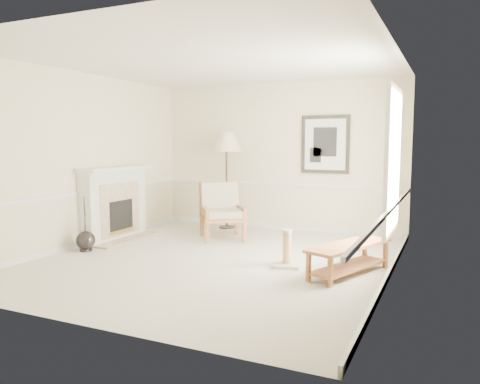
{
  "coord_description": "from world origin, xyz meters",
  "views": [
    {
      "loc": [
        3.18,
        -6.05,
        1.76
      ],
      "look_at": [
        0.09,
        0.7,
        0.95
      ],
      "focal_mm": 35.0,
      "sensor_mm": 36.0,
      "label": 1
    }
  ],
  "objects_px": {
    "floor_lamp": "(226,145)",
    "scratching_post": "(287,255)",
    "armchair": "(221,208)",
    "bench": "(349,254)",
    "floor_vase": "(86,241)"
  },
  "relations": [
    {
      "from": "bench",
      "to": "floor_lamp",
      "type": "bearing_deg",
      "value": 141.75
    },
    {
      "from": "bench",
      "to": "scratching_post",
      "type": "distance_m",
      "value": 0.88
    },
    {
      "from": "floor_vase",
      "to": "floor_lamp",
      "type": "distance_m",
      "value": 3.37
    },
    {
      "from": "floor_lamp",
      "to": "scratching_post",
      "type": "distance_m",
      "value": 3.47
    },
    {
      "from": "armchair",
      "to": "bench",
      "type": "xyz_separation_m",
      "value": [
        2.63,
        -1.45,
        -0.27
      ]
    },
    {
      "from": "floor_lamp",
      "to": "bench",
      "type": "xyz_separation_m",
      "value": [
        2.96,
        -2.33,
        -1.42
      ]
    },
    {
      "from": "armchair",
      "to": "floor_lamp",
      "type": "xyz_separation_m",
      "value": [
        -0.33,
        0.88,
        1.15
      ]
    },
    {
      "from": "armchair",
      "to": "bench",
      "type": "height_order",
      "value": "armchair"
    },
    {
      "from": "armchair",
      "to": "scratching_post",
      "type": "height_order",
      "value": "armchair"
    },
    {
      "from": "floor_lamp",
      "to": "bench",
      "type": "height_order",
      "value": "floor_lamp"
    },
    {
      "from": "floor_vase",
      "to": "bench",
      "type": "relative_size",
      "value": 0.59
    },
    {
      "from": "floor_vase",
      "to": "scratching_post",
      "type": "bearing_deg",
      "value": 7.95
    },
    {
      "from": "floor_vase",
      "to": "floor_lamp",
      "type": "bearing_deg",
      "value": 67.13
    },
    {
      "from": "scratching_post",
      "to": "floor_vase",
      "type": "bearing_deg",
      "value": -172.05
    },
    {
      "from": "armchair",
      "to": "floor_lamp",
      "type": "relative_size",
      "value": 0.57
    }
  ]
}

